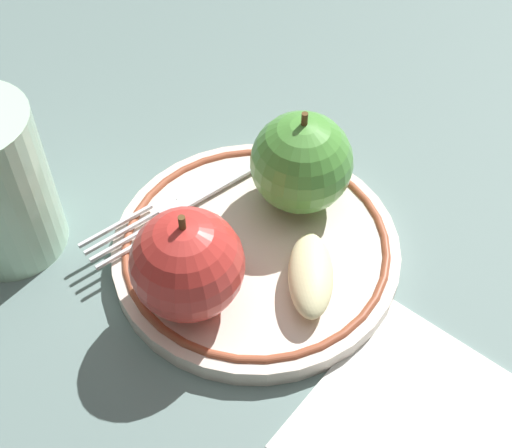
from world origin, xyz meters
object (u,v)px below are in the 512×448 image
Objects in this scene: apple_second_whole at (302,163)px; fork at (196,196)px; plate at (256,250)px; apple_red_whole at (187,264)px; napkin_folded at (421,428)px; apple_slice_front at (311,275)px.

fork is at bearing 142.20° from apple_second_whole.
apple_red_whole is at bearing -170.25° from plate.
napkin_folded is at bearing -106.31° from apple_second_whole.
apple_second_whole is 0.19m from napkin_folded.
plate is 0.06m from fork.
apple_second_whole is 0.09m from fork.
fork is at bearing 53.52° from apple_red_whole.
plate is 2.99× the size of apple_slice_front.
napkin_folded is (-0.05, -0.18, -0.05)m from apple_second_whole.
apple_second_whole reaches higher than plate.
plate is 1.18× the size of fork.
apple_slice_front is 0.12m from napkin_folded.
apple_red_whole is at bearing 52.85° from fork.
apple_second_whole is 1.20× the size of apple_slice_front.
napkin_folded is (-0.00, -0.17, -0.01)m from plate.
apple_red_whole is (-0.06, -0.01, 0.05)m from plate.
plate is 0.08m from apple_red_whole.
apple_second_whole is 0.47× the size of fork.
napkin_folded is at bearing -144.17° from apple_slice_front.
plate is at bearing -164.92° from apple_second_whole.
plate is at bearing 89.61° from napkin_folded.
apple_red_whole is 0.10m from fork.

